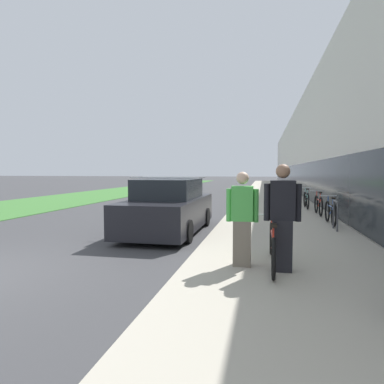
{
  "coord_description": "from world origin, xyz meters",
  "views": [
    {
      "loc": [
        5.18,
        -4.69,
        1.83
      ],
      "look_at": [
        1.48,
        12.93,
        0.72
      ],
      "focal_mm": 32.0,
      "sensor_mm": 36.0,
      "label": 1
    }
  ],
  "objects_px": {
    "person_rider": "(282,218)",
    "parked_sedan_curbside": "(169,208)",
    "bike_rack_hoop": "(336,212)",
    "cruiser_bike_middle": "(318,205)",
    "tandem_bicycle": "(272,246)",
    "cruiser_bike_nearest": "(331,212)",
    "cruiser_bike_farthest": "(306,200)",
    "person_bystander": "(242,219)"
  },
  "relations": [
    {
      "from": "person_rider",
      "to": "parked_sedan_curbside",
      "type": "height_order",
      "value": "person_rider"
    },
    {
      "from": "person_bystander",
      "to": "parked_sedan_curbside",
      "type": "height_order",
      "value": "person_bystander"
    },
    {
      "from": "cruiser_bike_nearest",
      "to": "person_rider",
      "type": "bearing_deg",
      "value": -107.68
    },
    {
      "from": "bike_rack_hoop",
      "to": "parked_sedan_curbside",
      "type": "height_order",
      "value": "parked_sedan_curbside"
    },
    {
      "from": "person_rider",
      "to": "cruiser_bike_nearest",
      "type": "xyz_separation_m",
      "value": [
        1.77,
        5.57,
        -0.53
      ]
    },
    {
      "from": "person_rider",
      "to": "cruiser_bike_middle",
      "type": "distance_m",
      "value": 8.15
    },
    {
      "from": "cruiser_bike_middle",
      "to": "cruiser_bike_farthest",
      "type": "relative_size",
      "value": 1.04
    },
    {
      "from": "tandem_bicycle",
      "to": "cruiser_bike_middle",
      "type": "bearing_deg",
      "value": 75.97
    },
    {
      "from": "tandem_bicycle",
      "to": "parked_sedan_curbside",
      "type": "relative_size",
      "value": 0.49
    },
    {
      "from": "person_rider",
      "to": "parked_sedan_curbside",
      "type": "distance_m",
      "value": 4.96
    },
    {
      "from": "person_rider",
      "to": "parked_sedan_curbside",
      "type": "relative_size",
      "value": 0.38
    },
    {
      "from": "tandem_bicycle",
      "to": "person_rider",
      "type": "distance_m",
      "value": 0.63
    },
    {
      "from": "person_bystander",
      "to": "tandem_bicycle",
      "type": "bearing_deg",
      "value": 11.0
    },
    {
      "from": "bike_rack_hoop",
      "to": "cruiser_bike_middle",
      "type": "bearing_deg",
      "value": 89.13
    },
    {
      "from": "tandem_bicycle",
      "to": "cruiser_bike_nearest",
      "type": "distance_m",
      "value": 5.62
    },
    {
      "from": "person_rider",
      "to": "cruiser_bike_middle",
      "type": "bearing_deg",
      "value": 77.48
    },
    {
      "from": "person_bystander",
      "to": "parked_sedan_curbside",
      "type": "relative_size",
      "value": 0.36
    },
    {
      "from": "cruiser_bike_middle",
      "to": "bike_rack_hoop",
      "type": "bearing_deg",
      "value": -90.87
    },
    {
      "from": "person_rider",
      "to": "cruiser_bike_nearest",
      "type": "bearing_deg",
      "value": 72.32
    },
    {
      "from": "parked_sedan_curbside",
      "to": "cruiser_bike_farthest",
      "type": "bearing_deg",
      "value": 53.89
    },
    {
      "from": "person_rider",
      "to": "cruiser_bike_farthest",
      "type": "bearing_deg",
      "value": 81.22
    },
    {
      "from": "bike_rack_hoop",
      "to": "cruiser_bike_middle",
      "type": "distance_m",
      "value": 3.47
    },
    {
      "from": "bike_rack_hoop",
      "to": "parked_sedan_curbside",
      "type": "relative_size",
      "value": 0.18
    },
    {
      "from": "tandem_bicycle",
      "to": "parked_sedan_curbside",
      "type": "bearing_deg",
      "value": 128.99
    },
    {
      "from": "person_rider",
      "to": "cruiser_bike_farthest",
      "type": "relative_size",
      "value": 1.01
    },
    {
      "from": "bike_rack_hoop",
      "to": "cruiser_bike_nearest",
      "type": "xyz_separation_m",
      "value": [
        0.06,
        1.1,
        -0.14
      ]
    },
    {
      "from": "person_rider",
      "to": "cruiser_bike_nearest",
      "type": "distance_m",
      "value": 5.87
    },
    {
      "from": "cruiser_bike_nearest",
      "to": "tandem_bicycle",
      "type": "bearing_deg",
      "value": -110.01
    },
    {
      "from": "cruiser_bike_farthest",
      "to": "parked_sedan_curbside",
      "type": "distance_m",
      "value": 7.9
    },
    {
      "from": "cruiser_bike_middle",
      "to": "parked_sedan_curbside",
      "type": "relative_size",
      "value": 0.4
    },
    {
      "from": "bike_rack_hoop",
      "to": "cruiser_bike_middle",
      "type": "height_order",
      "value": "cruiser_bike_middle"
    },
    {
      "from": "person_rider",
      "to": "person_bystander",
      "type": "relative_size",
      "value": 1.08
    },
    {
      "from": "cruiser_bike_nearest",
      "to": "parked_sedan_curbside",
      "type": "relative_size",
      "value": 0.39
    },
    {
      "from": "cruiser_bike_nearest",
      "to": "parked_sedan_curbside",
      "type": "height_order",
      "value": "parked_sedan_curbside"
    },
    {
      "from": "person_bystander",
      "to": "cruiser_bike_farthest",
      "type": "height_order",
      "value": "person_bystander"
    },
    {
      "from": "person_rider",
      "to": "parked_sedan_curbside",
      "type": "xyz_separation_m",
      "value": [
        -3.07,
        3.89,
        -0.32
      ]
    },
    {
      "from": "person_bystander",
      "to": "bike_rack_hoop",
      "type": "distance_m",
      "value": 4.92
    },
    {
      "from": "bike_rack_hoop",
      "to": "parked_sedan_curbside",
      "type": "bearing_deg",
      "value": -173.06
    },
    {
      "from": "cruiser_bike_middle",
      "to": "parked_sedan_curbside",
      "type": "height_order",
      "value": "parked_sedan_curbside"
    },
    {
      "from": "person_bystander",
      "to": "person_rider",
      "type": "bearing_deg",
      "value": -15.21
    },
    {
      "from": "person_bystander",
      "to": "cruiser_bike_middle",
      "type": "height_order",
      "value": "person_bystander"
    },
    {
      "from": "tandem_bicycle",
      "to": "cruiser_bike_middle",
      "type": "relative_size",
      "value": 1.25
    }
  ]
}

